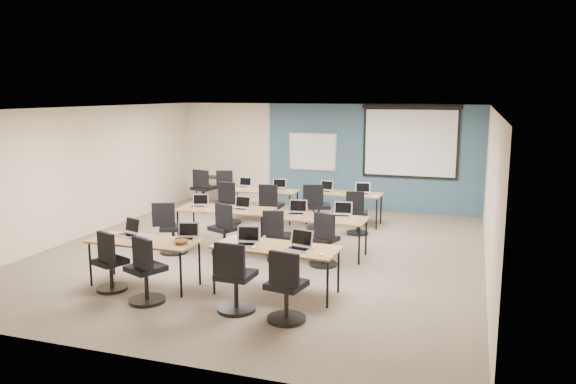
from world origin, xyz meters
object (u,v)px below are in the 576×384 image
(laptop_11, at_px, (362,191))
(laptop_6, at_px, (297,211))
(task_chair_0, at_px, (110,267))
(task_chair_7, at_px, (324,244))
(laptop_3, at_px, (300,244))
(laptop_8, at_px, (244,185))
(task_chair_10, at_px, (317,211))
(laptop_9, at_px, (278,187))
(laptop_1, at_px, (186,235))
(task_chair_4, at_px, (171,232))
(training_table_back_right, at_px, (344,195))
(task_chair_6, at_px, (278,240))
(laptop_10, at_px, (326,189))
(projector_screen, at_px, (410,138))
(training_table_front_right, at_px, (276,249))
(laptop_0, at_px, (129,231))
(spare_chair_a, at_px, (229,192))
(laptop_4, at_px, (199,204))
(training_table_back_left, at_px, (262,192))
(utility_table, at_px, (211,180))
(task_chair_8, at_px, (229,206))
(task_chair_9, at_px, (271,210))
(task_chair_1, at_px, (145,276))
(spare_chair_b, at_px, (203,193))
(task_chair_5, at_px, (224,233))
(laptop_7, at_px, (342,213))
(whiteboard, at_px, (313,152))
(laptop_2, at_px, (246,240))
(training_table_mid_left, at_px, (226,211))
(task_chair_11, at_px, (357,217))
(training_table_front_left, at_px, (144,243))
(training_table_mid_right, at_px, (317,219))
(laptop_5, at_px, (241,206))
(task_chair_3, at_px, (286,292))

(laptop_11, bearing_deg, laptop_6, -118.69)
(task_chair_0, bearing_deg, task_chair_7, 60.16)
(task_chair_0, height_order, laptop_3, laptop_3)
(laptop_8, distance_m, task_chair_10, 2.17)
(task_chair_0, xyz_separation_m, laptop_9, (0.79, 5.44, 0.40))
(laptop_1, xyz_separation_m, task_chair_4, (-1.11, 1.42, -0.38))
(training_table_back_right, distance_m, task_chair_6, 3.25)
(laptop_11, bearing_deg, laptop_8, 168.23)
(laptop_10, bearing_deg, projector_screen, 57.85)
(training_table_front_right, relative_size, laptop_0, 5.26)
(projector_screen, relative_size, spare_chair_a, 2.39)
(laptop_4, xyz_separation_m, task_chair_10, (1.98, 1.76, -0.37))
(training_table_back_left, distance_m, task_chair_0, 5.25)
(projector_screen, bearing_deg, laptop_4, -131.60)
(training_table_back_left, distance_m, laptop_10, 1.49)
(laptop_9, relative_size, utility_table, 0.37)
(task_chair_8, relative_size, task_chair_9, 1.00)
(task_chair_6, bearing_deg, task_chair_1, -128.82)
(spare_chair_b, bearing_deg, task_chair_5, -48.63)
(projector_screen, xyz_separation_m, laptop_7, (-0.75, -4.09, -1.09))
(whiteboard, bearing_deg, laptop_2, -82.78)
(task_chair_6, bearing_deg, laptop_6, 64.43)
(laptop_1, relative_size, task_chair_1, 0.32)
(training_table_mid_left, distance_m, task_chair_6, 1.57)
(task_chair_4, bearing_deg, laptop_11, 25.94)
(laptop_7, distance_m, spare_chair_b, 5.20)
(laptop_4, height_order, task_chair_10, task_chair_10)
(laptop_2, relative_size, laptop_9, 1.10)
(laptop_2, bearing_deg, training_table_back_right, 73.48)
(laptop_8, height_order, task_chair_11, laptop_8)
(training_table_front_left, xyz_separation_m, laptop_9, (0.44, 5.03, 0.11))
(training_table_mid_right, bearing_deg, laptop_3, -79.61)
(utility_table, bearing_deg, laptop_0, -78.39)
(task_chair_1, xyz_separation_m, laptop_4, (-0.84, 3.27, 0.37))
(laptop_9, bearing_deg, training_table_mid_right, -72.19)
(task_chair_5, bearing_deg, task_chair_7, 19.84)
(laptop_0, distance_m, task_chair_7, 3.25)
(task_chair_6, height_order, laptop_11, laptop_11)
(laptop_0, bearing_deg, task_chair_4, 112.77)
(laptop_3, height_order, laptop_4, laptop_3)
(laptop_7, relative_size, task_chair_8, 0.34)
(laptop_4, bearing_deg, laptop_6, -20.73)
(task_chair_4, height_order, task_chair_7, task_chair_4)
(task_chair_4, relative_size, laptop_5, 3.05)
(training_table_back_left, bearing_deg, training_table_front_right, -69.10)
(training_table_back_right, relative_size, task_chair_0, 1.81)
(laptop_3, distance_m, laptop_5, 3.01)
(laptop_6, bearing_deg, task_chair_3, -83.90)
(training_table_front_right, bearing_deg, laptop_9, 112.21)
(task_chair_11, bearing_deg, task_chair_9, 171.18)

